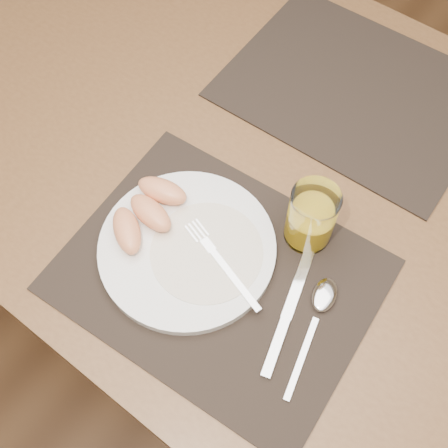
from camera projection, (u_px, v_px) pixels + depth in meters
ground at (262, 320)px, 1.59m from camera, size 5.00×5.00×0.00m
table at (285, 198)px, 1.01m from camera, size 1.40×0.90×0.75m
placemat_near at (219, 275)px, 0.84m from camera, size 0.47×0.38×0.00m
placemat_far at (356, 90)px, 1.02m from camera, size 0.46×0.36×0.00m
plate at (187, 248)px, 0.85m from camera, size 0.27×0.27×0.02m
plate_dressing at (207, 251)px, 0.84m from camera, size 0.17×0.17×0.00m
fork at (217, 257)px, 0.83m from camera, size 0.17×0.07×0.00m
knife at (286, 318)px, 0.80m from camera, size 0.07×0.22×0.01m
spoon at (321, 304)px, 0.81m from camera, size 0.07×0.19×0.01m
juice_glass at (311, 219)px, 0.83m from camera, size 0.07×0.07×0.11m
grapefruit_wedges at (147, 211)px, 0.85m from camera, size 0.10×0.15×0.03m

